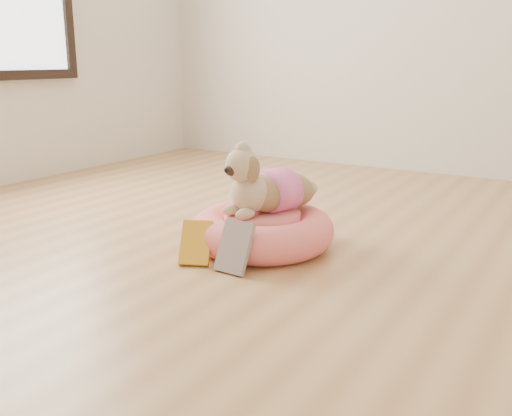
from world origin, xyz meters
The scene contains 5 objects.
floor centered at (0.00, 0.00, 0.00)m, with size 4.50×4.50×0.00m, color #AF7A49.
pet_bed centered at (0.01, 0.25, 0.07)m, with size 0.60×0.60×0.15m.
dog centered at (0.02, 0.26, 0.31)m, with size 0.29×0.42×0.31m, color brown, non-canonical shape.
book_yellow centered at (-0.12, -0.05, 0.08)m, with size 0.12×0.02×0.18m, color yellow.
book_white centered at (0.06, -0.04, 0.09)m, with size 0.13×0.02×0.20m, color white.
Camera 1 is at (1.17, -1.71, 0.77)m, focal length 40.00 mm.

